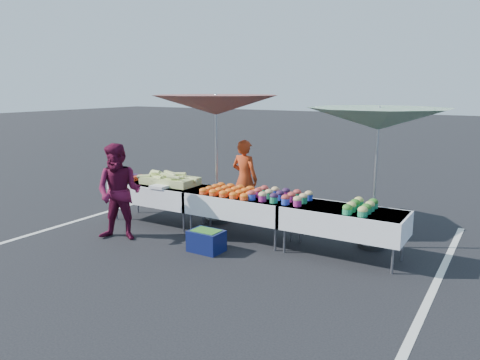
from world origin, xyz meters
The scene contains 17 objects.
ground centered at (0.00, 0.00, 0.00)m, with size 80.00×80.00×0.00m, color black.
stripe_left centered at (-3.20, 0.00, 0.00)m, with size 0.10×5.00×0.00m, color silver.
stripe_right centered at (3.20, 0.00, 0.00)m, with size 0.10×5.00×0.00m, color silver.
table_left centered at (-1.80, 0.00, 0.58)m, with size 1.86×0.81×0.75m.
table_center centered at (0.00, 0.00, 0.58)m, with size 1.86×0.81×0.75m.
table_right centered at (1.80, 0.00, 0.58)m, with size 1.86×0.81×0.75m.
berry_punnets centered at (-2.51, -0.06, 0.79)m, with size 0.40×0.54×0.08m.
corn_pile centered at (-1.56, 0.04, 0.84)m, with size 1.16×0.57×0.26m.
plastic_bags centered at (-1.50, -0.30, 0.78)m, with size 0.30×0.25×0.05m, color white.
carrot_bowls centered at (-0.15, -0.01, 0.80)m, with size 0.95×0.69×0.11m.
potato_cups centered at (0.75, 0.00, 0.83)m, with size 0.94×0.58×0.16m.
bean_baskets centered at (2.06, -0.01, 0.82)m, with size 0.36×0.68×0.15m.
vendor centered at (-0.59, 1.16, 0.77)m, with size 0.56×0.37×1.53m, color #B83815.
customer centered at (-1.68, -1.12, 0.81)m, with size 0.79×0.61×1.62m, color #5A0D2B.
umbrella_left centered at (-0.87, 0.59, 2.19)m, with size 2.68×2.68×2.41m.
umbrella_right centered at (2.07, 0.66, 2.04)m, with size 2.89×2.89×2.25m.
storage_bin centered at (-0.09, -0.87, 0.18)m, with size 0.53×0.39×0.34m.
Camera 1 is at (3.96, -6.57, 2.53)m, focal length 35.00 mm.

